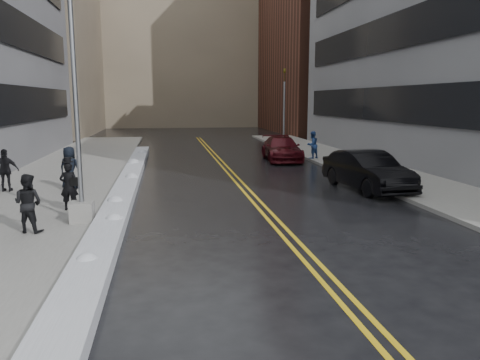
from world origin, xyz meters
name	(u,v)px	position (x,y,z in m)	size (l,w,h in m)	color
ground	(198,241)	(0.00, 0.00, 0.00)	(160.00, 160.00, 0.00)	black
sidewalk_west	(57,181)	(-5.75, 10.00, 0.07)	(5.50, 50.00, 0.15)	gray
sidewalk_east	(380,173)	(10.00, 10.00, 0.07)	(4.00, 50.00, 0.15)	gray
lane_line_left	(232,178)	(2.35, 10.00, 0.00)	(0.12, 50.00, 0.01)	gold
lane_line_right	(238,178)	(2.65, 10.00, 0.00)	(0.12, 50.00, 0.01)	gold
snow_ridge	(127,185)	(-2.45, 8.00, 0.17)	(0.90, 30.00, 0.34)	silver
building_west_far	(28,52)	(-15.50, 44.00, 9.00)	(14.00, 22.00, 18.00)	gray
building_east_far	(335,10)	(19.00, 42.00, 14.00)	(14.00, 20.00, 28.00)	#562D21
building_far	(182,50)	(2.00, 60.00, 11.00)	(36.00, 16.00, 22.00)	gray
lamppost	(78,142)	(-3.30, 2.00, 2.53)	(0.65, 0.65, 7.62)	gray
fire_hydrant	(362,164)	(9.00, 10.00, 0.55)	(0.26, 0.26, 0.73)	maroon
traffic_signal	(284,104)	(8.50, 24.00, 3.40)	(0.16, 0.20, 6.00)	gray
pedestrian_fedora	(69,186)	(-3.96, 3.62, 0.94)	(0.58, 0.38, 1.59)	black
pedestrian_b	(28,203)	(-4.54, 1.06, 0.96)	(0.79, 0.61, 1.62)	black
pedestrian_c	(70,168)	(-4.64, 7.41, 1.02)	(0.85, 0.56, 1.75)	black
pedestrian_d	(6,170)	(-7.06, 7.36, 0.99)	(0.99, 0.41, 1.69)	black
pedestrian_east	(312,145)	(8.20, 15.69, 0.99)	(0.82, 0.64, 1.68)	navy
car_black	(367,171)	(7.50, 6.05, 0.82)	(1.74, 4.99, 1.64)	black
car_maroon	(282,149)	(6.37, 16.13, 0.74)	(2.07, 5.09, 1.48)	#460B12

